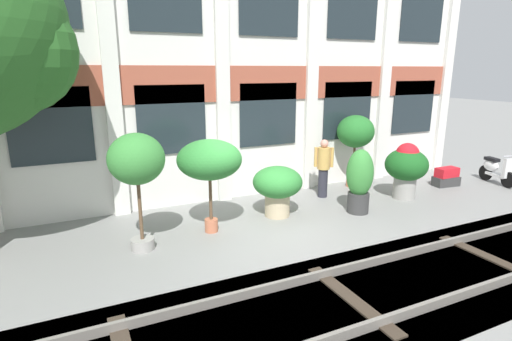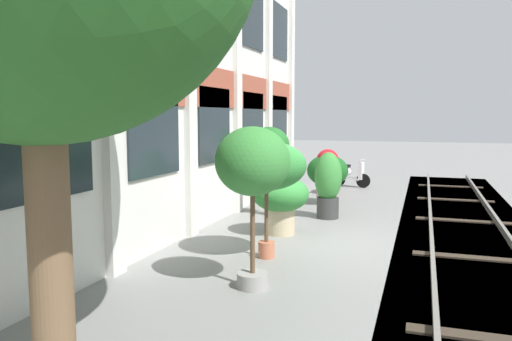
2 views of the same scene
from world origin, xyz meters
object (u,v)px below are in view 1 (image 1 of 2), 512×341
Objects in this scene: potted_plant_glazed_jar at (278,186)px; scooter_second_parked at (496,169)px; potted_plant_terracotta_small at (355,133)px; potted_plant_fluted_column at (406,166)px; resident_by_doorway at (323,167)px; potted_plant_ribbed_drum at (360,178)px; potted_plant_tall_urn at (137,163)px; potted_plant_low_pan at (209,161)px; potted_plant_square_trough at (446,177)px.

potted_plant_glazed_jar is 7.52m from scooter_second_parked.
scooter_second_parked is at bearing -20.70° from potted_plant_terracotta_small.
resident_by_doorway is at bearing 151.87° from potted_plant_fluted_column.
potted_plant_ribbed_drum is 1.31× the size of potted_plant_glazed_jar.
potted_plant_low_pan is at bearing 10.12° from potted_plant_tall_urn.
potted_plant_glazed_jar is 2.00m from resident_by_doorway.
resident_by_doorway reaches higher than potted_plant_ribbed_drum.
resident_by_doorway is at bearing 14.16° from potted_plant_tall_urn.
potted_plant_terracotta_small reaches higher than potted_plant_glazed_jar.
resident_by_doorway is (1.84, 0.77, 0.11)m from potted_plant_glazed_jar.
potted_plant_square_trough is at bearing 112.82° from resident_by_doorway.
potted_plant_square_trough is (9.17, 0.60, -1.49)m from potted_plant_tall_urn.
potted_plant_fluted_column is 1.13× the size of scooter_second_parked.
potted_plant_glazed_jar is 3.83m from potted_plant_fluted_column.
potted_plant_ribbed_drum is at bearing -1.35° from potted_plant_tall_urn.
potted_plant_fluted_column is 3.72m from scooter_second_parked.
potted_plant_terracotta_small is at bearing 110.15° from potted_plant_fluted_column.
potted_plant_ribbed_drum is at bearing -169.70° from potted_plant_square_trough.
potted_plant_fluted_column is at bearing -170.28° from potted_plant_square_trough.
potted_plant_tall_urn is at bearing -178.05° from potted_plant_fluted_column.
potted_plant_glazed_jar is 0.89× the size of scooter_second_parked.
potted_plant_glazed_jar is at bearing 9.00° from potted_plant_tall_urn.
resident_by_doorway is at bearing -161.67° from potted_plant_terracotta_small.
resident_by_doorway is at bearing 170.14° from potted_plant_square_trough.
potted_plant_low_pan reaches higher than resident_by_doorway.
scooter_second_parked is at bearing 111.32° from resident_by_doorway.
resident_by_doorway reaches higher than potted_plant_glazed_jar.
potted_plant_low_pan is at bearing 173.90° from potted_plant_ribbed_drum.
potted_plant_terracotta_small is (-2.62, 1.17, 1.38)m from potted_plant_square_trough.
potted_plant_square_trough is 0.52× the size of potted_plant_ribbed_drum.
potted_plant_ribbed_drum is (3.70, -0.40, -0.72)m from potted_plant_low_pan.
potted_plant_square_trough is 0.38× the size of potted_plant_terracotta_small.
potted_plant_fluted_column is at bearing -4.18° from potted_plant_glazed_jar.
potted_plant_ribbed_drum reaches higher than scooter_second_parked.
potted_plant_tall_urn reaches higher than potted_plant_ribbed_drum.
resident_by_doorway is at bearing -88.58° from scooter_second_parked.
potted_plant_ribbed_drum reaches higher than potted_plant_square_trough.
scooter_second_parked is (3.68, -0.08, -0.47)m from potted_plant_fluted_column.
potted_plant_fluted_column reaches higher than scooter_second_parked.
scooter_second_parked is 5.78m from resident_by_doorway.
potted_plant_low_pan reaches higher than potted_plant_ribbed_drum.
potted_plant_terracotta_small is (6.55, 1.76, -0.11)m from potted_plant_tall_urn.
potted_plant_glazed_jar reaches higher than potted_plant_square_trough.
resident_by_doorway reaches higher than potted_plant_square_trough.
potted_plant_fluted_column is at bearing 94.54° from resident_by_doorway.
potted_plant_tall_urn is 1.43× the size of resident_by_doorway.
potted_plant_fluted_column is at bearing 1.95° from potted_plant_tall_urn.
potted_plant_fluted_column is 0.95× the size of resident_by_doorway.
potted_plant_terracotta_small is (5.03, 1.49, 0.05)m from potted_plant_low_pan.
potted_plant_glazed_jar is at bearing 175.82° from potted_plant_fluted_column.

